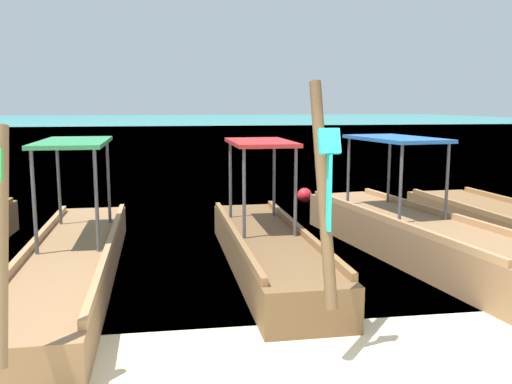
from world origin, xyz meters
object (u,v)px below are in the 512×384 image
Objects in this scene: longtail_boat_green_ribbon at (71,261)px; mooring_buoy_near at (305,195)px; longtail_boat_turquoise_ribbon at (268,248)px; longtail_boat_violet_ribbon at (416,235)px.

longtail_boat_green_ribbon is 18.16× the size of mooring_buoy_near.
longtail_boat_green_ribbon is 1.18× the size of longtail_boat_turquoise_ribbon.
longtail_boat_violet_ribbon is at bearing 5.35° from longtail_boat_green_ribbon.
longtail_boat_violet_ribbon is (2.49, 0.28, 0.03)m from longtail_boat_turquoise_ribbon.
longtail_boat_turquoise_ribbon is at bearing -109.26° from mooring_buoy_near.
longtail_boat_violet_ribbon is at bearing 6.47° from longtail_boat_turquoise_ribbon.
longtail_boat_turquoise_ribbon is at bearing -173.53° from longtail_boat_violet_ribbon.
longtail_boat_turquoise_ribbon reaches higher than mooring_buoy_near.
longtail_boat_turquoise_ribbon is (2.82, 0.21, 0.03)m from longtail_boat_green_ribbon.
mooring_buoy_near is (4.75, 5.74, -0.12)m from longtail_boat_green_ribbon.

